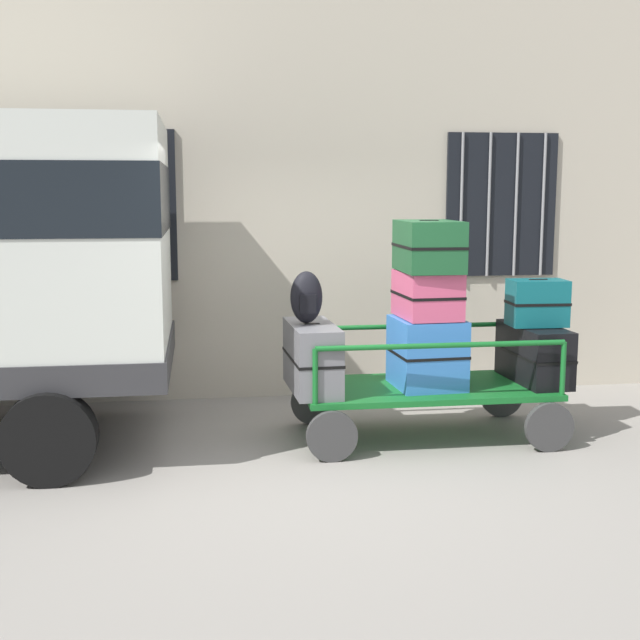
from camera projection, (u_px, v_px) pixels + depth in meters
name	position (u px, v px, depth m)	size (l,w,h in m)	color
ground_plane	(327.00, 461.00, 6.68)	(40.00, 40.00, 0.00)	gray
building_wall	(293.00, 157.00, 8.59)	(12.00, 0.38, 5.00)	#BCB29E
luggage_cart	(425.00, 395.00, 7.28)	(2.24, 1.16, 0.46)	#146023
cart_railing	(426.00, 343.00, 7.21)	(2.12, 1.02, 0.47)	#146023
suitcase_left_bottom	(312.00, 357.00, 7.07)	(0.42, 0.94, 0.58)	slate
suitcase_midleft_bottom	(427.00, 353.00, 7.19)	(0.60, 0.66, 0.60)	#3372C6
suitcase_midleft_middle	(427.00, 295.00, 7.14)	(0.50, 0.68, 0.40)	#CC4C72
suitcase_midleft_top	(429.00, 246.00, 7.06)	(0.49, 0.73, 0.44)	#194C28
suitcase_center_bottom	(534.00, 354.00, 7.40)	(0.41, 0.92, 0.51)	black
suitcase_center_middle	(537.00, 303.00, 7.30)	(0.51, 0.34, 0.41)	#0F5960
backpack	(306.00, 298.00, 6.99)	(0.27, 0.22, 0.44)	black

